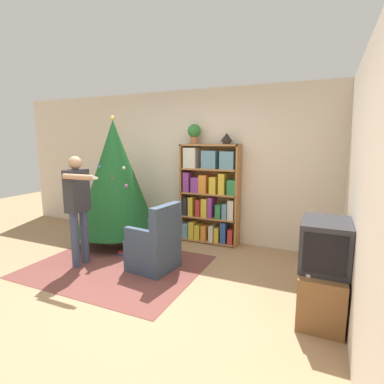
{
  "coord_description": "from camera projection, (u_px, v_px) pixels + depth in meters",
  "views": [
    {
      "loc": [
        2.02,
        -2.69,
        1.73
      ],
      "look_at": [
        0.38,
        0.96,
        1.05
      ],
      "focal_mm": 28.0,
      "sensor_mm": 36.0,
      "label": 1
    }
  ],
  "objects": [
    {
      "name": "christmas_tree",
      "position": [
        115.0,
        177.0,
        4.96
      ],
      "size": [
        1.33,
        1.33,
        2.14
      ],
      "color": "#4C3323",
      "rests_on": "ground_plane"
    },
    {
      "name": "potted_plant",
      "position": [
        194.0,
        133.0,
        5.0
      ],
      "size": [
        0.22,
        0.22,
        0.33
      ],
      "color": "#935B38",
      "rests_on": "bookshelf"
    },
    {
      "name": "tv_stand",
      "position": [
        322.0,
        291.0,
        2.98
      ],
      "size": [
        0.41,
        0.79,
        0.51
      ],
      "color": "brown",
      "rests_on": "ground_plane"
    },
    {
      "name": "book_pile_near_tree",
      "position": [
        125.0,
        253.0,
        4.6
      ],
      "size": [
        0.25,
        0.18,
        0.06
      ],
      "color": "#284C93",
      "rests_on": "ground_plane"
    },
    {
      "name": "game_remote",
      "position": [
        309.0,
        273.0,
        2.77
      ],
      "size": [
        0.04,
        0.12,
        0.02
      ],
      "color": "white",
      "rests_on": "tv_stand"
    },
    {
      "name": "armchair",
      "position": [
        155.0,
        247.0,
        4.04
      ],
      "size": [
        0.64,
        0.63,
        0.92
      ],
      "rotation": [
        0.0,
        0.0,
        -1.7
      ],
      "color": "#334256",
      "rests_on": "ground_plane"
    },
    {
      "name": "ground_plane",
      "position": [
        129.0,
        290.0,
        3.52
      ],
      "size": [
        14.0,
        14.0,
        0.0
      ],
      "primitive_type": "plane",
      "color": "#9E7A56"
    },
    {
      "name": "wall_right",
      "position": [
        368.0,
        196.0,
        2.36
      ],
      "size": [
        0.1,
        8.0,
        2.6
      ],
      "color": "beige",
      "rests_on": "ground_plane"
    },
    {
      "name": "television",
      "position": [
        325.0,
        244.0,
        2.9
      ],
      "size": [
        0.44,
        0.6,
        0.47
      ],
      "color": "#28282D",
      "rests_on": "tv_stand"
    },
    {
      "name": "bookshelf",
      "position": [
        209.0,
        195.0,
        5.06
      ],
      "size": [
        1.01,
        0.26,
        1.68
      ],
      "color": "#A8703D",
      "rests_on": "ground_plane"
    },
    {
      "name": "standing_person",
      "position": [
        78.0,
        202.0,
        4.09
      ],
      "size": [
        0.63,
        0.47,
        1.53
      ],
      "rotation": [
        0.0,
        0.0,
        -1.56
      ],
      "color": "#38425B",
      "rests_on": "ground_plane"
    },
    {
      "name": "table_lamp",
      "position": [
        227.0,
        138.0,
        4.79
      ],
      "size": [
        0.2,
        0.2,
        0.18
      ],
      "color": "#473828",
      "rests_on": "bookshelf"
    },
    {
      "name": "area_rug",
      "position": [
        117.0,
        266.0,
        4.18
      ],
      "size": [
        2.3,
        1.83,
        0.01
      ],
      "color": "brown",
      "rests_on": "ground_plane"
    },
    {
      "name": "wall_back",
      "position": [
        201.0,
        166.0,
        5.27
      ],
      "size": [
        8.0,
        0.1,
        2.6
      ],
      "color": "beige",
      "rests_on": "ground_plane"
    }
  ]
}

